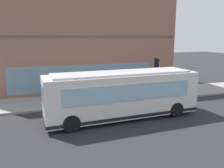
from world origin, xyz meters
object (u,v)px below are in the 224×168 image
at_px(traffic_light_near_corner, 156,70).
at_px(pedestrian_near_building_entrance, 48,88).
at_px(pedestrian_by_light_pole, 160,80).
at_px(city_bus_nearside, 122,95).
at_px(pedestrian_near_hydrant, 65,86).
at_px(fire_hydrant, 93,92).
at_px(newspaper_vending_box, 93,96).
at_px(pedestrian_walking_along_curb, 136,83).

relative_size(traffic_light_near_corner, pedestrian_near_building_entrance, 2.16).
bearing_deg(pedestrian_by_light_pole, city_bus_nearside, 133.48).
relative_size(traffic_light_near_corner, pedestrian_near_hydrant, 2.10).
distance_m(city_bus_nearside, traffic_light_near_corner, 5.66).
bearing_deg(traffic_light_near_corner, pedestrian_near_hydrant, 71.72).
xyz_separation_m(city_bus_nearside, fire_hydrant, (5.65, 0.68, -1.04)).
xyz_separation_m(traffic_light_near_corner, pedestrian_near_hydrant, (2.46, 7.45, -1.46)).
bearing_deg(traffic_light_near_corner, pedestrian_near_building_entrance, 75.63).
xyz_separation_m(fire_hydrant, newspaper_vending_box, (-1.66, 0.40, 0.09)).
relative_size(pedestrian_near_building_entrance, newspaper_vending_box, 1.78).
distance_m(pedestrian_walking_along_curb, pedestrian_near_building_entrance, 7.87).
bearing_deg(newspaper_vending_box, fire_hydrant, -13.59).
bearing_deg(traffic_light_near_corner, pedestrian_by_light_pole, -37.84).
height_order(traffic_light_near_corner, pedestrian_near_building_entrance, traffic_light_near_corner).
distance_m(pedestrian_by_light_pole, newspaper_vending_box, 7.69).
distance_m(pedestrian_near_hydrant, pedestrian_near_building_entrance, 1.43).
bearing_deg(newspaper_vending_box, city_bus_nearside, -164.88).
bearing_deg(newspaper_vending_box, pedestrian_near_building_entrance, 63.01).
distance_m(pedestrian_walking_along_curb, newspaper_vending_box, 4.64).
xyz_separation_m(pedestrian_near_building_entrance, newspaper_vending_box, (-1.75, -3.44, -0.46)).
relative_size(pedestrian_near_hydrant, pedestrian_walking_along_curb, 0.95).
height_order(pedestrian_walking_along_curb, pedestrian_by_light_pole, pedestrian_walking_along_curb).
relative_size(pedestrian_walking_along_curb, pedestrian_by_light_pole, 1.09).
bearing_deg(pedestrian_near_hydrant, newspaper_vending_box, -133.87).
bearing_deg(fire_hydrant, city_bus_nearside, -173.17).
bearing_deg(pedestrian_near_hydrant, pedestrian_walking_along_curb, -95.53).
xyz_separation_m(city_bus_nearside, traffic_light_near_corner, (3.47, -4.36, 1.01)).
height_order(pedestrian_walking_along_curb, newspaper_vending_box, pedestrian_walking_along_curb).
xyz_separation_m(city_bus_nearside, pedestrian_by_light_pole, (6.00, -6.33, -0.49)).
xyz_separation_m(pedestrian_near_hydrant, newspaper_vending_box, (-1.94, -2.02, -0.49)).
bearing_deg(pedestrian_walking_along_curb, fire_hydrant, 85.10).
xyz_separation_m(pedestrian_by_light_pole, newspaper_vending_box, (-2.01, 7.41, -0.46)).
bearing_deg(city_bus_nearside, pedestrian_near_hydrant, 27.56).
bearing_deg(pedestrian_by_light_pole, pedestrian_walking_along_curb, 103.12).
bearing_deg(pedestrian_near_building_entrance, pedestrian_walking_along_curb, -93.17).
bearing_deg(city_bus_nearside, fire_hydrant, 6.83).
bearing_deg(newspaper_vending_box, pedestrian_near_hydrant, 46.13).
relative_size(fire_hydrant, pedestrian_near_hydrant, 0.45).
distance_m(fire_hydrant, pedestrian_near_hydrant, 2.50).
relative_size(fire_hydrant, newspaper_vending_box, 0.82).
bearing_deg(pedestrian_near_hydrant, fire_hydrant, -96.56).
bearing_deg(city_bus_nearside, newspaper_vending_box, 15.12).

